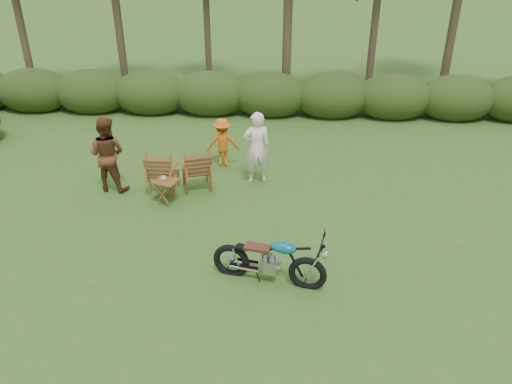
# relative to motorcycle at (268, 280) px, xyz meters

# --- Properties ---
(ground) EXTENTS (80.00, 80.00, 0.00)m
(ground) POSITION_rel_motorcycle_xyz_m (-0.29, -0.09, 0.00)
(ground) COLOR #2C531B
(ground) RESTS_ON ground
(motorcycle) EXTENTS (2.04, 1.13, 1.10)m
(motorcycle) POSITION_rel_motorcycle_xyz_m (0.00, 0.00, 0.00)
(motorcycle) COLOR #0C93A1
(motorcycle) RESTS_ON ground
(lawn_chair_right) EXTENTS (0.91, 0.91, 1.04)m
(lawn_chair_right) POSITION_rel_motorcycle_xyz_m (-1.84, 3.42, 0.00)
(lawn_chair_right) COLOR brown
(lawn_chair_right) RESTS_ON ground
(lawn_chair_left) EXTENTS (0.74, 0.74, 1.05)m
(lawn_chair_left) POSITION_rel_motorcycle_xyz_m (-2.60, 3.27, 0.00)
(lawn_chair_left) COLOR brown
(lawn_chair_left) RESTS_ON ground
(side_table) EXTENTS (0.66, 0.61, 0.56)m
(side_table) POSITION_rel_motorcycle_xyz_m (-2.40, 2.68, 0.28)
(side_table) COLOR brown
(side_table) RESTS_ON ground
(cup) EXTENTS (0.16, 0.16, 0.10)m
(cup) POSITION_rel_motorcycle_xyz_m (-2.44, 2.67, 0.60)
(cup) COLOR beige
(cup) RESTS_ON side_table
(adult_a) EXTENTS (0.73, 0.56, 1.79)m
(adult_a) POSITION_rel_motorcycle_xyz_m (-0.44, 3.85, 0.00)
(adult_a) COLOR #F8E5CC
(adult_a) RESTS_ON ground
(adult_b) EXTENTS (0.96, 0.80, 1.79)m
(adult_b) POSITION_rel_motorcycle_xyz_m (-3.87, 3.26, 0.00)
(adult_b) COLOR #582E19
(adult_b) RESTS_ON ground
(child) EXTENTS (0.90, 0.61, 1.29)m
(child) POSITION_rel_motorcycle_xyz_m (-1.37, 4.71, 0.00)
(child) COLOR #C75C12
(child) RESTS_ON ground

